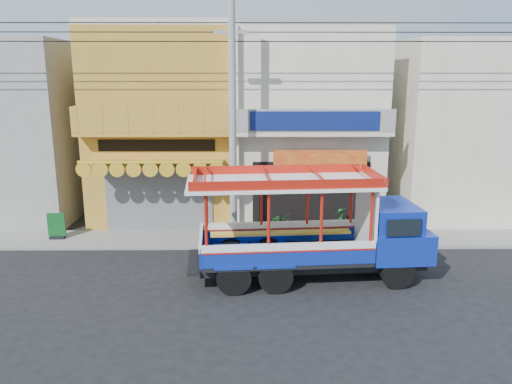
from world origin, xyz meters
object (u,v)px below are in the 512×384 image
potted_plant_a (280,223)px  potted_plant_b (371,224)px  songthaew_truck (327,228)px  green_sign (57,228)px  potted_plant_c (341,221)px  utility_pole (237,110)px

potted_plant_a → potted_plant_b: bearing=-31.9°
songthaew_truck → potted_plant_a: (-1.20, 4.13, -1.09)m
green_sign → potted_plant_a: size_ratio=1.17×
green_sign → potted_plant_c: size_ratio=0.90×
songthaew_truck → potted_plant_c: size_ratio=6.67×
green_sign → potted_plant_a: green_sign is taller
utility_pole → songthaew_truck: size_ratio=3.76×
songthaew_truck → green_sign: 10.43m
songthaew_truck → green_sign: songthaew_truck is taller
songthaew_truck → potted_plant_a: bearing=106.1°
utility_pole → potted_plant_c: (4.00, 1.08, -4.35)m
utility_pole → green_sign: utility_pole is taller
green_sign → potted_plant_b: (11.99, 0.11, 0.07)m
songthaew_truck → potted_plant_c: 4.23m
songthaew_truck → potted_plant_c: bearing=73.5°
utility_pole → green_sign: (-6.90, 0.70, -4.49)m
utility_pole → potted_plant_c: size_ratio=25.05×
potted_plant_a → potted_plant_c: size_ratio=0.77×
songthaew_truck → potted_plant_a: size_ratio=8.68×
utility_pole → potted_plant_b: utility_pole is taller
green_sign → potted_plant_a: 8.56m
potted_plant_b → potted_plant_c: bearing=60.1°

